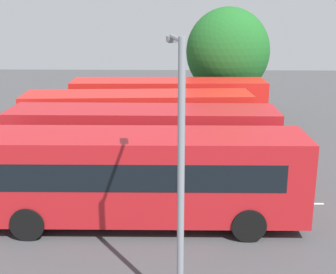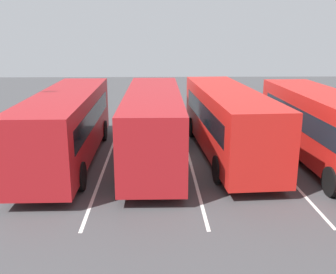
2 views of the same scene
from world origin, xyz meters
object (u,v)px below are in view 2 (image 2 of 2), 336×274
bus_far_right (67,124)px  pedestrian (211,107)px  bus_far_left (324,126)px  bus_center_left (227,119)px  bus_center_right (153,122)px

bus_far_right → pedestrian: bearing=-46.0°
bus_far_left → bus_far_right: bearing=85.0°
bus_center_left → bus_far_right: (-0.70, 7.32, 0.00)m
bus_far_left → bus_center_right: same height
bus_center_right → bus_far_right: size_ratio=1.00×
pedestrian → bus_far_left: bearing=28.6°
bus_far_left → pedestrian: (8.05, 3.90, -0.71)m
bus_far_left → bus_center_right: bearing=81.8°
bus_center_right → pedestrian: bearing=-26.8°
bus_center_left → pedestrian: bus_center_left is taller
bus_center_left → bus_center_right: size_ratio=1.01×
bus_center_right → bus_center_left: bearing=-81.8°
bus_far_right → bus_center_left: bearing=-85.2°
bus_center_right → bus_far_right: 3.86m
bus_far_left → bus_far_right: 11.36m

